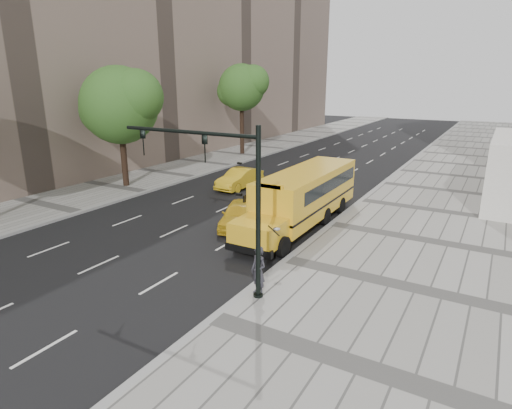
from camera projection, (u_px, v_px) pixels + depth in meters
The scene contains 12 objects.
ground at pixel (240, 210), 26.61m from camera, with size 140.00×140.00×0.00m, color black.
sidewalk_museum at pixel (448, 245), 20.80m from camera, with size 12.00×140.00×0.15m, color gray.
sidewalk_far at pixel (115, 187), 31.89m from camera, with size 6.00×140.00×0.15m, color gray.
curb_museum at pixel (331, 225), 23.69m from camera, with size 0.30×140.00×0.15m, color gray.
curb_far at pixel (145, 192), 30.44m from camera, with size 0.30×140.00×0.15m, color gray.
tree_b at pixel (120, 105), 30.43m from camera, with size 6.20×5.51×8.79m.
tree_c at pixel (242, 87), 43.84m from camera, with size 5.33×4.74×9.34m.
school_bus at pixel (305, 193), 23.68m from camera, with size 2.96×11.56×3.19m.
taxi_near at pixel (239, 214), 23.45m from camera, with size 1.68×4.18×1.42m, color gold.
taxi_far at pixel (240, 179), 31.71m from camera, with size 1.54×4.43×1.46m, color gold.
pedestrian at pixel (258, 271), 15.68m from camera, with size 0.68×0.45×1.87m, color #302F37.
traffic_signal at pixel (224, 188), 15.34m from camera, with size 6.18×0.36×6.40m.
Camera 1 is at (13.65, -21.46, 7.87)m, focal length 30.00 mm.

